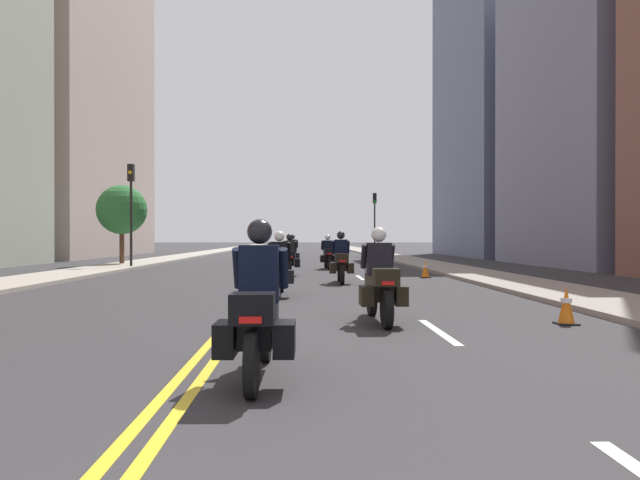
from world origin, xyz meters
The scene contains 21 objects.
ground_plane centered at (0.00, 48.00, 0.00)m, with size 264.00×264.00×0.00m, color #302E30.
sidewalk_left centered at (-7.80, 48.00, 0.06)m, with size 2.56×144.00×0.12m, color #9E9889.
sidewalk_right centered at (7.80, 48.00, 0.06)m, with size 2.56×144.00×0.12m, color gray.
centreline_yellow_inner centered at (-0.12, 48.00, 0.00)m, with size 0.12×132.00×0.01m, color yellow.
centreline_yellow_outer centered at (0.12, 48.00, 0.00)m, with size 0.12×132.00×0.01m, color yellow.
lane_dashes_white centered at (3.26, 29.00, 0.00)m, with size 0.14×56.40×0.01m.
building_right_1 centered at (17.54, 28.47, 8.36)m, with size 8.64×12.33×16.72m.
building_left_2 centered at (-17.55, 45.17, 15.09)m, with size 8.67×20.30×30.17m.
building_right_2 centered at (18.03, 44.35, 13.04)m, with size 9.63×15.09×26.08m.
motorcycle_0 centered at (0.71, 5.03, 0.67)m, with size 0.77×2.17×1.65m.
motorcycle_1 centered at (2.48, 8.92, 0.66)m, with size 0.77×2.26×1.64m.
motorcycle_2 centered at (0.58, 13.49, 0.65)m, with size 0.77×2.29×1.63m.
motorcycle_3 centered at (2.39, 17.46, 0.67)m, with size 0.77×2.16×1.67m.
motorcycle_4 centered at (0.67, 21.29, 0.66)m, with size 0.78×2.13×1.61m.
motorcycle_5 centered at (2.34, 25.60, 0.64)m, with size 0.78×2.14×1.61m.
motorcycle_6 centered at (0.63, 29.72, 0.66)m, with size 0.76×2.25×1.64m.
traffic_cone_0 centered at (5.63, 19.84, 0.32)m, with size 0.34×0.34×0.65m.
traffic_cone_1 centered at (5.57, 8.64, 0.32)m, with size 0.33×0.33×0.64m.
traffic_light_near centered at (-6.92, 26.42, 3.39)m, with size 0.28×0.38×4.93m.
traffic_light_far centered at (6.92, 44.58, 3.43)m, with size 0.28×0.38×5.02m.
street_tree_0 centered at (-8.28, 29.36, 2.91)m, with size 2.57×2.57×4.21m.
Camera 1 is at (1.15, -0.78, 1.45)m, focal length 32.10 mm.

